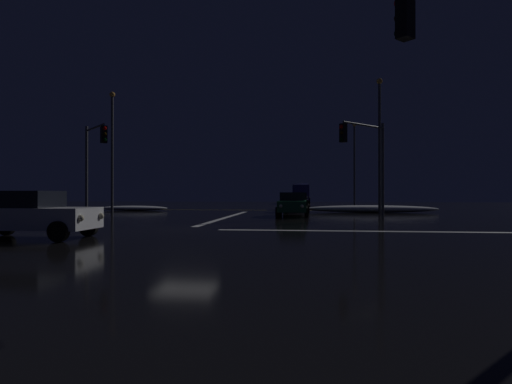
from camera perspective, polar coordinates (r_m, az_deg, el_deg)
The scene contains 20 objects.
ground at distance 17.68m, azimuth -9.47°, elevation -5.18°, with size 120.00×120.00×0.10m, color black.
stop_line_north at distance 26.65m, azimuth -3.92°, elevation -3.41°, with size 0.35×15.90×0.01m.
centre_line_ns at distance 38.10m, azimuth -0.69°, elevation -2.46°, with size 22.00×0.15×0.01m.
crosswalk_bar_east at distance 17.55m, azimuth 21.37°, elevation -5.03°, with size 15.90×0.40×0.01m.
snow_bank_left_curb at distance 38.38m, azimuth -16.21°, elevation -2.12°, with size 6.04×1.50×0.43m.
snow_bank_right_curb at distance 34.16m, azimuth 15.35°, elevation -2.23°, with size 10.25×1.50×0.57m.
sedan_green at distance 27.88m, azimuth 4.98°, elevation -1.63°, with size 2.02×4.33×1.57m.
sedan_black at distance 34.26m, azimuth 5.54°, elevation -1.37°, with size 2.02×4.33×1.57m.
sedan_gray at distance 40.07m, azimuth 5.48°, elevation -1.21°, with size 2.02×4.33×1.57m.
sedan_blue at distance 46.54m, azimuth 5.78°, elevation -1.08°, with size 2.02×4.33×1.57m.
sedan_orange at distance 52.18m, azimuth 5.78°, elevation -0.99°, with size 2.02×4.33×1.57m.
sedan_red at distance 57.91m, azimuth 5.86°, elevation -0.92°, with size 2.02×4.33×1.57m.
box_truck at distance 64.74m, azimuth 6.15°, elevation -0.04°, with size 2.68×8.28×3.08m.
sedan_white_crossing at distance 15.83m, azimuth -28.37°, elevation -2.65°, with size 4.33×2.02×1.57m.
traffic_signal_se at distance 9.56m, azimuth 30.44°, elevation 17.50°, with size 2.80×2.80×6.41m.
traffic_signal_ne at distance 25.77m, azimuth 14.70°, elevation 5.40°, with size 2.93×2.93×5.82m.
traffic_signal_nw at distance 28.96m, azimuth -21.15°, elevation 4.99°, with size 2.75×2.75×6.00m.
streetlamp_right_far at distance 48.22m, azimuth 13.19°, elevation 4.44°, with size 0.44×0.44×9.42m.
streetlamp_left_near at distance 35.45m, azimuth -18.92°, elevation 6.27°, with size 0.44×0.44×9.58m.
streetlamp_right_near at distance 32.49m, azimuth 16.40°, elevation 7.24°, with size 0.44×0.44×9.99m.
Camera 1 is at (4.91, -16.92, 1.47)m, focal length 29.51 mm.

